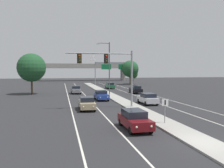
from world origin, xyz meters
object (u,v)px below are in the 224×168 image
at_px(car_receding_green, 110,85).
at_px(highway_sign_gantry, 115,66).
at_px(overhead_signal_mast, 111,66).
at_px(car_receding_silver, 148,98).
at_px(street_lamp_median, 108,65).
at_px(car_oncoming_grey, 76,90).
at_px(car_oncoming_blue, 101,95).
at_px(tree_far_left_b, 31,68).
at_px(car_oncoming_tan, 87,103).
at_px(car_oncoming_darkred, 135,119).
at_px(car_receding_black, 136,89).
at_px(tree_far_right_c, 133,74).
at_px(median_sign_post, 165,107).
at_px(tree_far_right_a, 130,69).

xyz_separation_m(car_receding_green, highway_sign_gantry, (4.92, 16.43, 5.34)).
height_order(overhead_signal_mast, car_receding_silver, overhead_signal_mast).
bearing_deg(street_lamp_median, car_oncoming_grey, 140.15).
distance_m(street_lamp_median, highway_sign_gantry, 33.80).
height_order(car_oncoming_blue, tree_far_left_b, tree_far_left_b).
height_order(street_lamp_median, car_oncoming_tan, street_lamp_median).
relative_size(overhead_signal_mast, car_oncoming_darkred, 1.89).
distance_m(car_oncoming_grey, car_receding_black, 12.49).
bearing_deg(car_oncoming_grey, car_receding_green, 50.03).
bearing_deg(car_receding_green, car_oncoming_blue, -104.83).
bearing_deg(car_receding_green, car_oncoming_tan, -106.36).
distance_m(street_lamp_median, tree_far_right_c, 40.70).
bearing_deg(car_oncoming_darkred, car_oncoming_tan, 105.13).
bearing_deg(tree_far_left_b, car_receding_black, -5.69).
xyz_separation_m(street_lamp_median, car_oncoming_darkred, (-2.93, -26.33, -4.97)).
distance_m(median_sign_post, highway_sign_gantry, 58.77).
distance_m(overhead_signal_mast, car_receding_silver, 7.88).
xyz_separation_m(car_oncoming_darkred, car_oncoming_blue, (0.43, 19.39, 0.00)).
distance_m(overhead_signal_mast, car_oncoming_blue, 9.55).
xyz_separation_m(car_oncoming_grey, car_receding_green, (9.52, 11.36, 0.00)).
relative_size(car_oncoming_blue, tree_far_right_c, 0.83).
height_order(car_oncoming_blue, car_receding_silver, same).
bearing_deg(car_receding_black, street_lamp_median, -155.23).
distance_m(street_lamp_median, car_oncoming_blue, 8.90).
bearing_deg(street_lamp_median, highway_sign_gantry, 75.32).
bearing_deg(car_receding_silver, tree_far_right_c, 75.54).
bearing_deg(overhead_signal_mast, tree_far_right_c, 70.32).
bearing_deg(street_lamp_median, median_sign_post, -89.50).
xyz_separation_m(car_receding_black, tree_far_right_a, (7.02, 28.28, 4.41)).
xyz_separation_m(overhead_signal_mast, tree_far_right_c, (18.82, 52.62, -1.85)).
relative_size(street_lamp_median, car_receding_black, 2.22).
height_order(car_oncoming_grey, highway_sign_gantry, highway_sign_gantry).
relative_size(median_sign_post, car_oncoming_tan, 0.49).
distance_m(overhead_signal_mast, tree_far_right_c, 55.91).
bearing_deg(median_sign_post, street_lamp_median, 90.50).
xyz_separation_m(car_oncoming_grey, tree_far_right_c, (22.04, 32.38, 2.71)).
bearing_deg(car_oncoming_darkred, car_receding_black, 72.23).
xyz_separation_m(car_receding_silver, highway_sign_gantry, (5.32, 45.50, 5.34)).
xyz_separation_m(overhead_signal_mast, highway_sign_gantry, (11.22, 48.03, 0.78)).
bearing_deg(car_oncoming_darkred, overhead_signal_mast, 88.56).
height_order(street_lamp_median, car_oncoming_darkred, street_lamp_median).
relative_size(car_oncoming_tan, car_receding_green, 1.00).
distance_m(overhead_signal_mast, street_lamp_median, 15.57).
bearing_deg(car_oncoming_grey, car_receding_black, -8.83).
relative_size(car_oncoming_darkred, car_receding_green, 1.00).
distance_m(car_oncoming_blue, car_receding_green, 24.00).
xyz_separation_m(overhead_signal_mast, car_oncoming_grey, (-3.22, 20.24, -4.56)).
height_order(car_oncoming_blue, car_oncoming_grey, same).
bearing_deg(car_receding_silver, median_sign_post, -103.60).
distance_m(car_receding_silver, highway_sign_gantry, 46.12).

